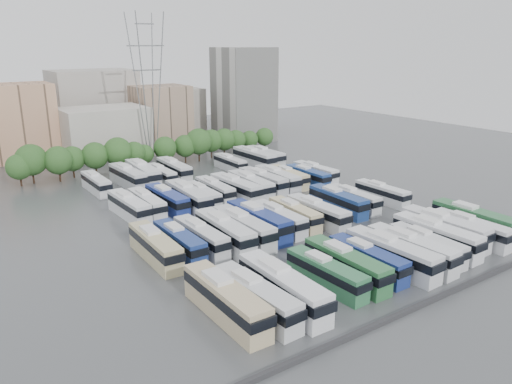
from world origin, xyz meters
TOP-DOWN VIEW (x-y plane):
  - ground at (0.00, 0.00)m, footprint 220.00×220.00m
  - parapet at (0.00, -33.00)m, footprint 56.00×0.50m
  - tree_line at (-2.49, 42.05)m, footprint 64.34×7.83m
  - city_buildings at (-7.46, 71.86)m, footprint 102.00×35.00m
  - apartment_tower at (34.00, 58.00)m, footprint 14.00×14.00m
  - electricity_pylon at (2.00, 50.00)m, footprint 9.00×6.91m
  - bus_r0_s0 at (-21.38, -22.98)m, footprint 3.07×13.50m
  - bus_r0_s1 at (-18.39, -24.04)m, footprint 3.30×12.69m
  - bus_r0_s2 at (-14.89, -24.14)m, footprint 3.27×13.69m
  - bus_r0_s4 at (-8.34, -23.78)m, footprint 2.93×11.55m
  - bus_r0_s5 at (-5.03, -23.60)m, footprint 2.96×12.67m
  - bus_r0_s6 at (-1.51, -23.71)m, footprint 2.55×11.59m
  - bus_r0_s7 at (1.67, -24.74)m, footprint 3.38×13.32m
  - bus_r0_s8 at (5.04, -25.02)m, footprint 3.17×12.83m
  - bus_r0_s9 at (8.28, -24.98)m, footprint 2.90×11.45m
  - bus_r0_s10 at (11.45, -24.09)m, footprint 3.00×13.04m
  - bus_r0_s11 at (14.76, -22.97)m, footprint 3.24×13.29m
  - bus_r0_s12 at (18.04, -24.94)m, footprint 2.65×11.91m
  - bus_r0_s13 at (21.46, -23.22)m, footprint 2.98×13.07m
  - bus_r1_s0 at (-21.47, -5.52)m, footprint 3.11×12.64m
  - bus_r1_s1 at (-18.06, -5.58)m, footprint 2.63×11.75m
  - bus_r1_s2 at (-14.85, -5.71)m, footprint 2.69×11.76m
  - bus_r1_s3 at (-11.50, -6.41)m, footprint 3.32×13.21m
  - bus_r1_s4 at (-8.44, -6.48)m, footprint 2.91×13.07m
  - bus_r1_s5 at (-5.14, -5.49)m, footprint 3.05×13.30m
  - bus_r1_s6 at (-1.61, -5.78)m, footprint 2.67×11.59m
  - bus_r1_s7 at (1.78, -5.43)m, footprint 3.04×11.42m
  - bus_r1_s8 at (4.80, -7.30)m, footprint 2.85×12.42m
  - bus_r1_s10 at (11.54, -4.76)m, footprint 3.05×12.36m
  - bus_r1_s11 at (14.89, -4.93)m, footprint 2.62×11.30m
  - bus_r1_s13 at (21.61, -5.35)m, footprint 2.53×11.03m
  - bus_r2_s1 at (-18.18, 12.34)m, footprint 3.10×12.27m
  - bus_r2_s2 at (-15.07, 12.52)m, footprint 2.66×11.49m
  - bus_r2_s3 at (-11.55, 12.27)m, footprint 2.90×12.21m
  - bus_r2_s4 at (-8.19, 11.03)m, footprint 3.29×13.33m
  - bus_r2_s5 at (-5.11, 11.74)m, footprint 2.64×10.84m
  - bus_r2_s6 at (-1.77, 13.07)m, footprint 2.76×11.30m
  - bus_r2_s7 at (1.48, 11.22)m, footprint 3.45×12.98m
  - bus_r2_s8 at (4.87, 11.39)m, footprint 3.30×12.83m
  - bus_r2_s9 at (8.27, 12.31)m, footprint 3.07×12.77m
  - bus_r2_s10 at (11.57, 12.15)m, footprint 3.29×12.74m
  - bus_r2_s11 at (14.93, 12.78)m, footprint 2.99×11.22m
  - bus_r2_s12 at (18.34, 11.03)m, footprint 2.57×11.25m
  - bus_r2_s13 at (21.59, 12.42)m, footprint 2.99×11.39m
  - bus_r3_s1 at (-18.08, 29.63)m, footprint 2.54×11.25m
  - bus_r3_s3 at (-11.60, 30.09)m, footprint 3.44×13.05m
  - bus_r3_s4 at (-8.35, 30.55)m, footprint 3.56×13.70m
  - bus_r3_s5 at (-5.15, 29.04)m, footprint 2.41×10.82m
  - bus_r3_s6 at (-1.48, 30.57)m, footprint 2.93×12.47m
  - bus_r3_s10 at (11.61, 29.56)m, footprint 2.49×10.82m
  - bus_r3_s12 at (18.04, 29.53)m, footprint 3.32×13.44m
  - bus_r3_s13 at (21.50, 30.14)m, footprint 3.17×12.43m

SIDE VIEW (x-z plane):
  - ground at x=0.00m, z-range 0.00..0.00m
  - parapet at x=0.00m, z-range 0.00..0.50m
  - bus_r2_s5 at x=-5.11m, z-range -0.03..3.35m
  - bus_r3_s10 at x=11.61m, z-range -0.03..3.36m
  - bus_r3_s5 at x=-5.15m, z-range -0.03..3.36m
  - bus_r1_s13 at x=21.61m, z-range -0.03..3.42m
  - bus_r2_s11 at x=14.93m, z-range -0.03..3.45m
  - bus_r2_s12 at x=18.34m, z-range -0.03..3.49m
  - bus_r3_s1 at x=-18.08m, z-range -0.03..3.49m
  - bus_r2_s6 at x=-1.77m, z-range -0.03..3.49m
  - bus_r1_s11 at x=14.89m, z-range -0.03..3.50m
  - bus_r2_s13 at x=21.59m, z-range -0.03..3.51m
  - bus_r1_s7 at x=1.78m, z-range -0.03..3.52m
  - bus_r0_s9 at x=8.28m, z-range -0.03..3.53m
  - bus_r2_s2 at x=-15.07m, z-range -0.03..3.56m
  - bus_r0_s4 at x=-8.34m, z-range -0.03..3.56m
  - bus_r1_s6 at x=-1.61m, z-range -0.03..3.59m
  - bus_r0_s6 at x=-1.51m, z-range -0.03..3.60m
  - bus_r1_s2 at x=-14.85m, z-range -0.03..3.65m
  - bus_r1_s1 at x=-18.06m, z-range -0.03..3.65m
  - bus_r0_s12 at x=18.04m, z-range -0.03..3.70m
  - bus_r2_s3 at x=-11.55m, z-range -0.03..3.78m
  - bus_r2_s1 at x=-18.18m, z-range -0.03..3.79m
  - bus_r1_s10 at x=11.54m, z-range -0.03..3.82m
  - bus_r3_s13 at x=21.50m, z-range -0.04..3.83m
  - bus_r1_s8 at x=4.80m, z-range -0.04..3.85m
  - bus_r3_s6 at x=-1.48m, z-range -0.04..3.86m
  - bus_r1_s0 at x=-21.47m, z-range -0.04..3.91m
  - bus_r0_s1 at x=-18.39m, z-range -0.04..3.91m
  - bus_r0_s5 at x=-5.03m, z-range -0.04..3.93m
  - bus_r2_s10 at x=11.57m, z-range -0.04..3.93m
  - bus_r2_s9 at x=8.27m, z-range -0.04..3.95m
  - bus_r2_s8 at x=4.87m, z-range -0.04..3.96m
  - bus_r0_s8 at x=5.04m, z-range -0.04..3.96m
  - bus_r2_s7 at x=1.48m, z-range -0.04..4.00m
  - bus_r3_s3 at x=-11.60m, z-range -0.04..4.02m
  - bus_r0_s10 at x=11.45m, z-range -0.04..4.04m
  - bus_r0_s13 at x=21.46m, z-range -0.04..4.05m
  - bus_r1_s4 at x=-8.44m, z-range -0.04..4.06m
  - bus_r1_s3 at x=-11.50m, z-range -0.04..4.08m
  - bus_r0_s11 at x=14.76m, z-range -0.04..4.11m
  - bus_r0_s7 at x=1.67m, z-range -0.04..4.11m
  - bus_r2_s4 at x=-8.19m, z-range -0.04..4.12m
  - bus_r1_s5 at x=-5.14m, z-range -0.04..4.13m
  - bus_r3_s12 at x=18.04m, z-range -0.04..4.15m
  - bus_r0_s0 at x=-21.38m, z-range -0.04..4.19m
  - bus_r3_s4 at x=-8.35m, z-range -0.04..4.22m
  - bus_r0_s2 at x=-14.89m, z-range -0.04..4.24m
  - tree_line at x=-2.49m, z-range 0.24..8.26m
  - city_buildings at x=-7.46m, z-range -2.13..17.87m
  - apartment_tower at x=34.00m, z-range 0.00..26.00m
  - electricity_pylon at x=2.00m, z-range 1.75..35.57m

